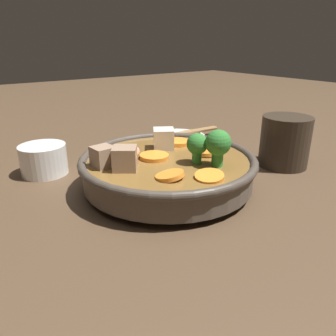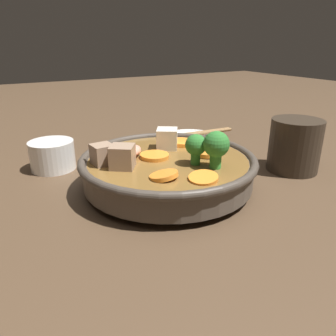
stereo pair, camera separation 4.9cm
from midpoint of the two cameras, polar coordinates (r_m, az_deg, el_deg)
name	(u,v)px [view 2 (the right image)]	position (r m, az deg, el deg)	size (l,w,h in m)	color
ground_plane	(168,187)	(0.50, 2.80, -3.44)	(3.00, 3.00, 0.00)	#4C3826
stirfry_bowl	(168,167)	(0.49, 2.87, 0.19)	(0.26, 0.26, 0.10)	#51473D
side_saucer	(190,138)	(0.74, 5.85, 5.13)	(0.12, 0.12, 0.01)	white
tea_cup	(52,155)	(0.59, -17.31, 2.14)	(0.08, 0.08, 0.05)	white
dark_mug	(295,145)	(0.61, 23.50, 3.63)	(0.11, 0.09, 0.09)	#33281E
chopsticks_pair	(191,134)	(0.73, 5.88, 5.84)	(0.21, 0.03, 0.01)	olive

